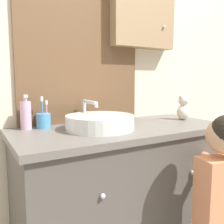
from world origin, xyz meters
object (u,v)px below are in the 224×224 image
Objects in this scene: toothbrush_holder at (44,120)px; child_figure at (221,198)px; teddy_bear at (183,108)px; soap_dispenser at (26,115)px; sink_basin at (100,122)px.

toothbrush_holder is 1.01m from child_figure.
teddy_bear is at bearing 63.52° from child_figure.
teddy_bear is at bearing -10.95° from toothbrush_holder.
soap_dispenser is at bearing 169.71° from teddy_bear.
child_figure is at bearing -116.48° from teddy_bear.
teddy_bear is (1.01, -0.18, 0.00)m from soap_dispenser.
sink_basin is 0.32m from toothbrush_holder.
soap_dispenser is at bearing 176.18° from toothbrush_holder.
child_figure is 0.68m from teddy_bear.
sink_basin is 2.51× the size of teddy_bear.
teddy_bear is (0.65, 0.01, 0.04)m from sink_basin.
toothbrush_holder is 0.93m from teddy_bear.
toothbrush_holder reaches higher than teddy_bear.
toothbrush_holder is (-0.26, 0.19, 0.00)m from sink_basin.
sink_basin is at bearing -35.56° from toothbrush_holder.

